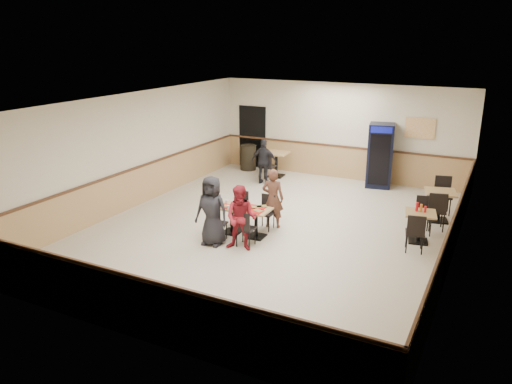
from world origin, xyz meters
The scene contains 20 objects.
ground centered at (0.00, 0.00, 0.00)m, with size 10.00×10.00×0.00m, color beige.
room_shell centered at (1.78, 2.55, 0.58)m, with size 10.00×10.00×10.00m.
main_table centered at (-0.42, -0.64, 0.44)m, with size 1.26×0.66×0.66m.
main_chairs centered at (-0.46, -0.65, 0.42)m, with size 1.14×1.48×0.84m.
diner_woman_left centered at (-0.79, -1.41, 0.77)m, with size 0.75×0.49×1.54m, color black.
diner_woman_right centered at (-0.08, -1.38, 0.71)m, with size 0.69×0.54×1.42m, color maroon.
diner_man_opposite centered at (-0.05, 0.12, 0.71)m, with size 0.52×0.34×1.43m, color #563225.
lone_diner centered at (-1.83, 3.30, 0.69)m, with size 0.81×0.34×1.39m, color black.
tabletop_clutter centered at (-0.39, -0.68, 0.68)m, with size 1.09×0.65×0.12m.
side_table_near centered at (3.22, 0.75, 0.46)m, with size 0.76×0.76×0.69m.
side_table_near_chair_south centered at (3.22, 0.20, 0.44)m, with size 0.41×0.41×0.88m, color black, non-canonical shape.
side_table_near_chair_north centered at (3.22, 1.31, 0.44)m, with size 0.41×0.41×0.88m, color black, non-canonical shape.
side_table_far centered at (3.43, 2.32, 0.51)m, with size 0.87×0.87×0.77m.
side_table_far_chair_south centered at (3.43, 1.70, 0.49)m, with size 0.45×0.45×0.97m, color black, non-canonical shape.
side_table_far_chair_north centered at (3.43, 2.93, 0.49)m, with size 0.45×0.45×0.97m, color black, non-canonical shape.
condiment_caddy centered at (3.19, 0.80, 0.78)m, with size 0.23×0.06×0.20m.
back_table centered at (-1.83, 4.20, 0.53)m, with size 0.79×0.79×0.80m.
back_table_chair_lone centered at (-1.83, 3.56, 0.51)m, with size 0.47×0.47×1.01m, color black, non-canonical shape.
pepsi_cooler centered at (1.39, 4.59, 0.96)m, with size 0.84×0.84×1.91m.
trash_bin centered at (-3.04, 4.55, 0.42)m, with size 0.54×0.54×0.85m, color black.
Camera 1 is at (4.64, -10.01, 4.40)m, focal length 35.00 mm.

